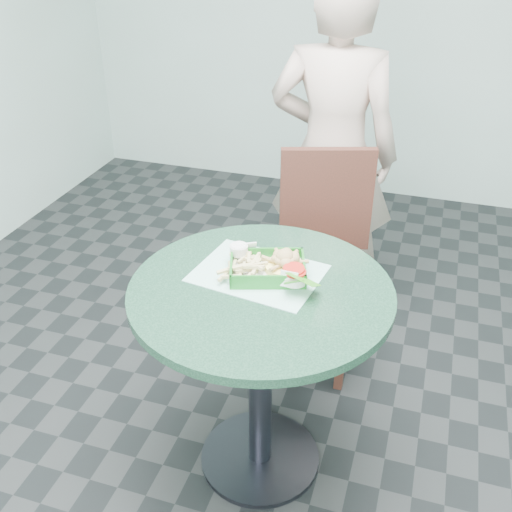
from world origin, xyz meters
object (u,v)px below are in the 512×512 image
(cafe_table, at_px, (261,336))
(dining_chair, at_px, (319,246))
(crab_sandwich, at_px, (285,269))
(diner_person, at_px, (333,143))
(food_basket, at_px, (267,276))
(sauce_ramekin, at_px, (248,251))

(cafe_table, relative_size, dining_chair, 0.88)
(crab_sandwich, bearing_deg, cafe_table, -124.25)
(diner_person, xyz_separation_m, food_basket, (-0.01, -0.99, -0.09))
(dining_chair, bearing_deg, sauce_ramekin, -120.91)
(cafe_table, relative_size, diner_person, 0.48)
(cafe_table, relative_size, crab_sandwich, 6.62)
(food_basket, xyz_separation_m, sauce_ramekin, (-0.09, 0.08, 0.03))
(dining_chair, bearing_deg, diner_person, 77.17)
(diner_person, height_order, sauce_ramekin, diner_person)
(cafe_table, height_order, crab_sandwich, crab_sandwich)
(cafe_table, bearing_deg, dining_chair, 86.97)
(diner_person, bearing_deg, sauce_ramekin, 83.66)
(diner_person, height_order, food_basket, diner_person)
(cafe_table, height_order, food_basket, food_basket)
(diner_person, bearing_deg, crab_sandwich, 92.53)
(dining_chair, relative_size, food_basket, 3.97)
(diner_person, distance_m, food_basket, 1.00)
(diner_person, bearing_deg, dining_chair, 94.90)
(dining_chair, distance_m, food_basket, 0.68)
(sauce_ramekin, bearing_deg, cafe_table, -58.37)
(cafe_table, xyz_separation_m, sauce_ramekin, (-0.09, 0.15, 0.22))
(food_basket, height_order, sauce_ramekin, sauce_ramekin)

